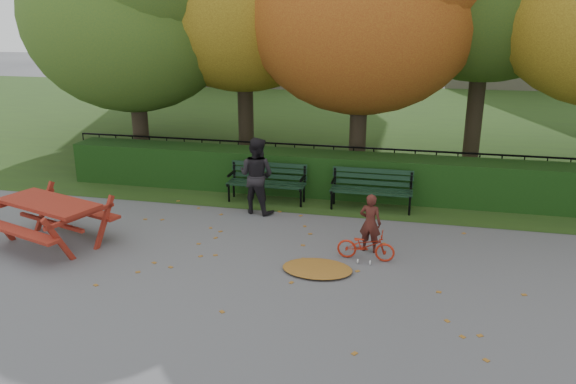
% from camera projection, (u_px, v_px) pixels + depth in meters
% --- Properties ---
extents(ground, '(90.00, 90.00, 0.00)m').
position_uv_depth(ground, '(286.00, 276.00, 9.41)').
color(ground, slate).
rests_on(ground, ground).
extents(grass_strip, '(90.00, 90.00, 0.00)m').
position_uv_depth(grass_strip, '(365.00, 122.00, 22.40)').
color(grass_strip, '#243B16').
rests_on(grass_strip, ground).
extents(hedge, '(13.00, 0.90, 1.00)m').
position_uv_depth(hedge, '(328.00, 174.00, 13.43)').
color(hedge, black).
rests_on(hedge, ground).
extents(iron_fence, '(14.00, 0.04, 1.02)m').
position_uv_depth(iron_fence, '(333.00, 164.00, 14.16)').
color(iron_fence, black).
rests_on(iron_fence, ground).
extents(bench_left, '(1.80, 0.57, 0.88)m').
position_uv_depth(bench_left, '(267.00, 179.00, 12.96)').
color(bench_left, black).
rests_on(bench_left, ground).
extents(bench_right, '(1.80, 0.57, 0.88)m').
position_uv_depth(bench_right, '(372.00, 186.00, 12.46)').
color(bench_right, black).
rests_on(bench_right, ground).
extents(picnic_table, '(2.41, 2.16, 0.98)m').
position_uv_depth(picnic_table, '(49.00, 211.00, 10.48)').
color(picnic_table, maroon).
rests_on(picnic_table, ground).
extents(leaf_pile, '(1.40, 1.15, 0.08)m').
position_uv_depth(leaf_pile, '(317.00, 269.00, 9.58)').
color(leaf_pile, brown).
rests_on(leaf_pile, ground).
extents(leaf_scatter, '(9.00, 5.70, 0.01)m').
position_uv_depth(leaf_scatter, '(290.00, 268.00, 9.69)').
color(leaf_scatter, brown).
rests_on(leaf_scatter, ground).
extents(child, '(0.44, 0.33, 1.11)m').
position_uv_depth(child, '(370.00, 223.00, 10.21)').
color(child, '#451C16').
rests_on(child, ground).
extents(adult, '(0.95, 0.82, 1.68)m').
position_uv_depth(adult, '(256.00, 175.00, 12.12)').
color(adult, black).
rests_on(adult, ground).
extents(bicycle, '(1.03, 0.38, 0.54)m').
position_uv_depth(bicycle, '(366.00, 245.00, 9.94)').
color(bicycle, '#B62510').
rests_on(bicycle, ground).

